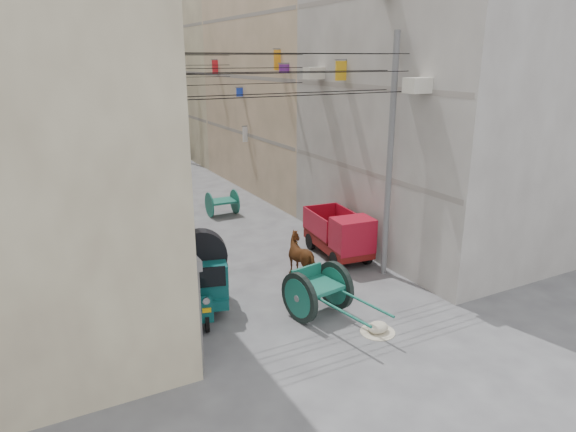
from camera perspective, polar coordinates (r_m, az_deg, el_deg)
ground at (r=12.30m, az=14.78°, el=-19.26°), size 140.00×140.00×0.00m
building_row_right at (r=43.83m, az=-8.19°, el=16.09°), size 8.00×62.00×14.00m
end_cap_building at (r=73.36m, az=-23.33°, el=15.34°), size 22.00×10.00×13.00m
shutters_left at (r=18.58m, az=-16.80°, el=-1.42°), size 0.18×14.40×2.88m
signboards at (r=29.77m, az=-14.22°, el=9.44°), size 8.22×40.52×5.67m
ac_units at (r=18.19m, az=8.58°, el=17.78°), size 0.70×6.55×3.35m
utility_poles at (r=25.24m, az=-11.63°, el=9.60°), size 7.40×22.20×8.00m
overhead_cables at (r=22.56m, az=-10.08°, el=15.88°), size 7.40×22.52×1.12m
auto_rickshaw at (r=15.34m, az=-9.55°, el=-6.42°), size 1.97×2.77×1.88m
tonga_cart at (r=14.97m, az=3.34°, el=-8.27°), size 1.74×3.40×1.46m
mini_truck at (r=18.94m, az=6.07°, el=-2.40°), size 1.77×3.36×1.81m
second_cart at (r=24.46m, az=-7.32°, el=1.50°), size 1.35×1.20×1.18m
feed_sack at (r=14.53m, az=9.95°, el=-12.09°), size 0.60×0.48×0.30m
horse at (r=17.42m, az=1.82°, el=-4.56°), size 1.02×1.83×1.47m
distant_car_white at (r=34.41m, az=-19.88°, el=5.17°), size 1.59×3.65×1.23m
distant_car_grey at (r=38.66m, az=-12.92°, el=7.03°), size 1.57×3.95×1.28m
distant_car_green at (r=43.22m, az=-18.89°, el=7.50°), size 2.83×4.32×1.16m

